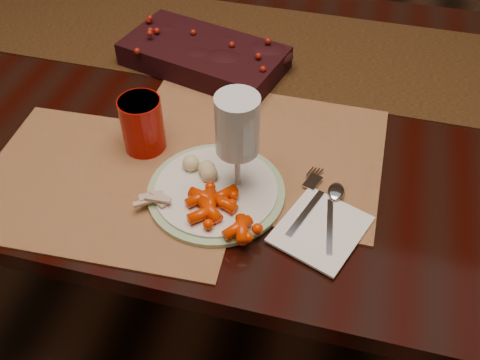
% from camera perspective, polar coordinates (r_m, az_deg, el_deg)
% --- Properties ---
extents(floor, '(5.00, 5.00, 0.00)m').
position_cam_1_polar(floor, '(1.70, 1.47, -11.82)').
color(floor, black).
rests_on(floor, ground).
extents(dining_table, '(1.80, 1.00, 0.75)m').
position_cam_1_polar(dining_table, '(1.40, 1.75, -3.55)').
color(dining_table, black).
rests_on(dining_table, floor).
extents(table_runner, '(1.80, 0.38, 0.00)m').
position_cam_1_polar(table_runner, '(1.31, 1.95, 14.17)').
color(table_runner, black).
rests_on(table_runner, dining_table).
extents(centerpiece, '(0.38, 0.26, 0.07)m').
position_cam_1_polar(centerpiece, '(1.21, -3.90, 13.41)').
color(centerpiece, black).
rests_on(centerpiece, table_runner).
extents(placemat_main, '(0.48, 0.35, 0.00)m').
position_cam_1_polar(placemat_main, '(1.01, 1.38, 3.33)').
color(placemat_main, '#9D6D49').
rests_on(placemat_main, dining_table).
extents(placemat_second, '(0.48, 0.36, 0.00)m').
position_cam_1_polar(placemat_second, '(0.98, -13.56, -0.28)').
color(placemat_second, brown).
rests_on(placemat_second, dining_table).
extents(dinner_plate, '(0.27, 0.27, 0.01)m').
position_cam_1_polar(dinner_plate, '(0.92, -2.56, -1.16)').
color(dinner_plate, silver).
rests_on(dinner_plate, placemat_main).
extents(baby_carrots, '(0.12, 0.10, 0.02)m').
position_cam_1_polar(baby_carrots, '(0.87, -1.94, -3.34)').
color(baby_carrots, red).
rests_on(baby_carrots, dinner_plate).
extents(mashed_potatoes, '(0.09, 0.08, 0.04)m').
position_cam_1_polar(mashed_potatoes, '(0.93, -4.33, 1.48)').
color(mashed_potatoes, beige).
rests_on(mashed_potatoes, dinner_plate).
extents(turkey_shreds, '(0.08, 0.07, 0.02)m').
position_cam_1_polar(turkey_shreds, '(0.90, -8.91, -1.72)').
color(turkey_shreds, '#B2A69E').
rests_on(turkey_shreds, dinner_plate).
extents(napkin, '(0.17, 0.18, 0.00)m').
position_cam_1_polar(napkin, '(0.88, 8.61, -5.21)').
color(napkin, white).
rests_on(napkin, placemat_main).
extents(fork, '(0.07, 0.15, 0.00)m').
position_cam_1_polar(fork, '(0.91, 7.19, -2.64)').
color(fork, white).
rests_on(fork, napkin).
extents(spoon, '(0.05, 0.15, 0.00)m').
position_cam_1_polar(spoon, '(0.90, 9.76, -3.70)').
color(spoon, white).
rests_on(spoon, napkin).
extents(red_cup, '(0.10, 0.10, 0.11)m').
position_cam_1_polar(red_cup, '(1.00, -10.38, 5.87)').
color(red_cup, '#9C0D05').
rests_on(red_cup, placemat_main).
extents(wine_glass, '(0.08, 0.08, 0.20)m').
position_cam_1_polar(wine_glass, '(0.87, -0.28, 3.45)').
color(wine_glass, '#A9C4D0').
rests_on(wine_glass, dining_table).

